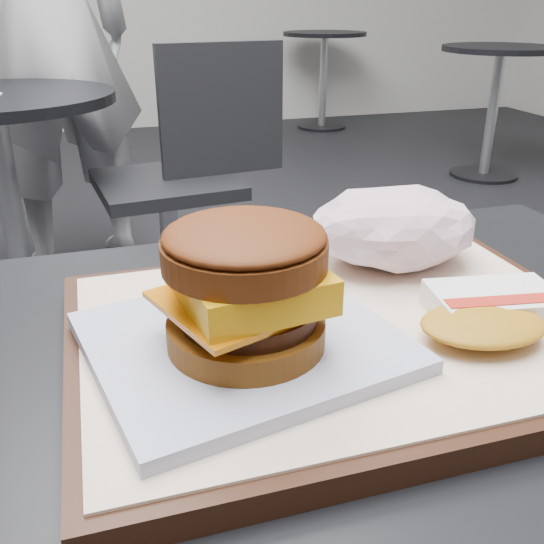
{
  "coord_description": "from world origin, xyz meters",
  "views": [
    {
      "loc": [
        -0.1,
        -0.29,
        1.0
      ],
      "look_at": [
        0.01,
        0.06,
        0.83
      ],
      "focal_mm": 40.0,
      "sensor_mm": 36.0,
      "label": 1
    }
  ],
  "objects": [
    {
      "name": "serving_tray",
      "position": [
        0.06,
        0.06,
        0.78
      ],
      "size": [
        0.38,
        0.28,
        0.02
      ],
      "color": "black",
      "rests_on": "customer_table"
    },
    {
      "name": "breakfast_sandwich",
      "position": [
        -0.02,
        0.04,
        0.83
      ],
      "size": [
        0.22,
        0.2,
        0.09
      ],
      "color": "silver",
      "rests_on": "serving_tray"
    },
    {
      "name": "hash_brown",
      "position": [
        0.16,
        0.02,
        0.8
      ],
      "size": [
        0.12,
        0.1,
        0.02
      ],
      "color": "white",
      "rests_on": "serving_tray"
    },
    {
      "name": "crumpled_wrapper",
      "position": [
        0.14,
        0.15,
        0.82
      ],
      "size": [
        0.14,
        0.11,
        0.06
      ],
      "primitive_type": null,
      "color": "white",
      "rests_on": "serving_tray"
    },
    {
      "name": "neighbor_table",
      "position": [
        -0.35,
        1.65,
        0.55
      ],
      "size": [
        0.7,
        0.7,
        0.75
      ],
      "color": "black",
      "rests_on": "ground"
    },
    {
      "name": "neighbor_chair",
      "position": [
        0.19,
        1.59,
        0.51
      ],
      "size": [
        0.62,
        0.46,
        0.88
      ],
      "color": "#A4A4A9",
      "rests_on": "ground"
    },
    {
      "name": "patron",
      "position": [
        -0.18,
        2.16,
        0.9
      ],
      "size": [
        0.75,
        0.61,
        1.79
      ],
      "primitive_type": "imported",
      "rotation": [
        0.0,
        0.0,
        3.45
      ],
      "color": "silver",
      "rests_on": "ground"
    },
    {
      "name": "bg_table_near",
      "position": [
        2.2,
        2.8,
        0.56
      ],
      "size": [
        0.66,
        0.66,
        0.75
      ],
      "color": "black",
      "rests_on": "ground"
    },
    {
      "name": "bg_table_far",
      "position": [
        1.8,
        4.5,
        0.56
      ],
      "size": [
        0.66,
        0.66,
        0.75
      ],
      "color": "black",
      "rests_on": "ground"
    }
  ]
}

